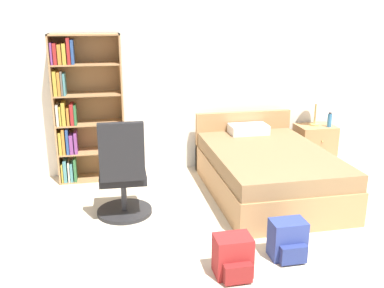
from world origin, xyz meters
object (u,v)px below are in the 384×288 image
(office_chair, at_px, (123,177))
(water_bottle, at_px, (330,120))
(backpack_red, at_px, (233,257))
(nightstand, at_px, (314,145))
(backpack_blue, at_px, (288,240))
(bookshelf, at_px, (79,109))
(table_lamp, at_px, (317,96))
(bed, at_px, (266,170))

(office_chair, distance_m, water_bottle, 3.08)
(office_chair, distance_m, backpack_red, 1.52)
(office_chair, xyz_separation_m, nightstand, (2.75, 1.15, -0.17))
(nightstand, xyz_separation_m, backpack_blue, (-1.39, -2.24, -0.12))
(bookshelf, bearing_deg, water_bottle, -2.91)
(bookshelf, relative_size, water_bottle, 9.04)
(bookshelf, xyz_separation_m, backpack_red, (1.27, -2.46, -0.77))
(office_chair, relative_size, table_lamp, 2.05)
(bookshelf, xyz_separation_m, office_chair, (0.45, -1.22, -0.47))
(nightstand, xyz_separation_m, backpack_red, (-1.93, -2.39, -0.12))
(water_bottle, bearing_deg, bed, -148.79)
(office_chair, relative_size, water_bottle, 5.27)
(table_lamp, xyz_separation_m, backpack_blue, (-1.38, -2.27, -0.82))
(backpack_blue, distance_m, backpack_red, 0.57)
(nightstand, bearing_deg, bookshelf, 178.75)
(nightstand, relative_size, backpack_blue, 1.64)
(table_lamp, bearing_deg, backpack_blue, -121.18)
(table_lamp, height_order, backpack_blue, table_lamp)
(bed, height_order, table_lamp, table_lamp)
(bookshelf, distance_m, office_chair, 1.38)
(office_chair, xyz_separation_m, water_bottle, (2.89, 1.05, 0.21))
(bed, distance_m, office_chair, 1.74)
(bookshelf, bearing_deg, office_chair, -69.59)
(backpack_blue, bearing_deg, nightstand, 58.23)
(bookshelf, bearing_deg, backpack_blue, -51.79)
(office_chair, relative_size, backpack_blue, 3.10)
(bookshelf, height_order, bed, bookshelf)
(nightstand, relative_size, backpack_red, 1.67)
(bed, height_order, water_bottle, bed)
(office_chair, bearing_deg, bookshelf, 110.41)
(bed, bearing_deg, bookshelf, 157.57)
(water_bottle, height_order, backpack_red, water_bottle)
(office_chair, bearing_deg, backpack_blue, -38.60)
(bed, xyz_separation_m, backpack_red, (-0.89, -1.57, -0.12))
(nightstand, bearing_deg, table_lamp, 106.08)
(bookshelf, distance_m, backpack_red, 2.88)
(water_bottle, bearing_deg, nightstand, 144.72)
(table_lamp, distance_m, backpack_blue, 2.78)
(bookshelf, distance_m, backpack_blue, 3.03)
(bed, height_order, backpack_red, bed)
(bed, xyz_separation_m, nightstand, (1.05, 0.82, 0.00))
(office_chair, distance_m, backpack_blue, 1.77)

